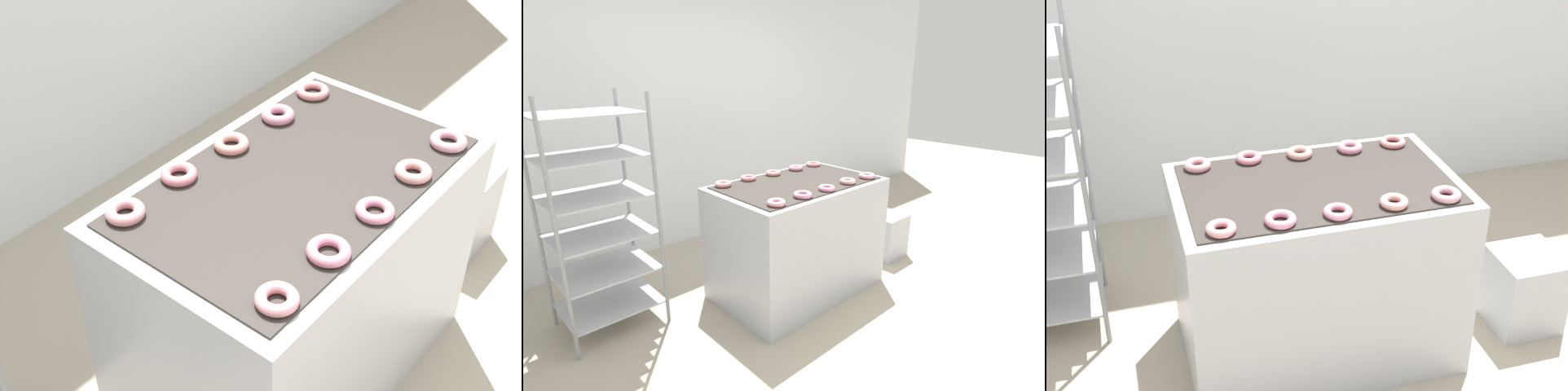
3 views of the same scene
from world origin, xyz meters
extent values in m
cube|color=#B7BABF|center=(0.00, 0.64, 0.44)|extent=(1.23, 0.78, 0.88)
cube|color=#38332D|center=(0.00, 0.64, 0.89)|extent=(1.14, 0.68, 0.01)
cube|color=#262628|center=(0.34, 0.29, 0.62)|extent=(0.12, 0.07, 0.10)
cylinder|color=gray|center=(-0.96, 0.94, 0.78)|extent=(0.02, 0.02, 1.57)
cylinder|color=gray|center=(-0.96, 1.43, 0.78)|extent=(0.02, 0.02, 1.57)
cube|color=#B7BABF|center=(1.04, 0.52, 0.20)|extent=(0.32, 0.32, 0.40)
torus|color=pink|center=(-0.47, 0.36, 0.91)|extent=(0.12, 0.12, 0.03)
torus|color=pink|center=(-0.23, 0.36, 0.91)|extent=(0.13, 0.13, 0.03)
torus|color=pink|center=(0.00, 0.35, 0.90)|extent=(0.12, 0.12, 0.03)
torus|color=#DC948F|center=(0.24, 0.36, 0.91)|extent=(0.12, 0.12, 0.03)
torus|color=#D2909F|center=(0.47, 0.36, 0.91)|extent=(0.12, 0.12, 0.03)
torus|color=#D68F93|center=(-0.47, 0.92, 0.91)|extent=(0.12, 0.12, 0.04)
torus|color=#DC7F89|center=(-0.23, 0.93, 0.91)|extent=(0.12, 0.12, 0.03)
torus|color=#D88F87|center=(0.00, 0.92, 0.91)|extent=(0.12, 0.12, 0.03)
torus|color=#CF8298|center=(0.24, 0.91, 0.91)|extent=(0.12, 0.12, 0.04)
torus|color=pink|center=(0.46, 0.91, 0.90)|extent=(0.12, 0.12, 0.03)
camera|label=1|loc=(-1.50, -0.43, 2.25)|focal=50.00mm
camera|label=2|loc=(-2.04, -1.41, 1.71)|focal=28.00mm
camera|label=3|loc=(-0.81, -1.99, 2.34)|focal=50.00mm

